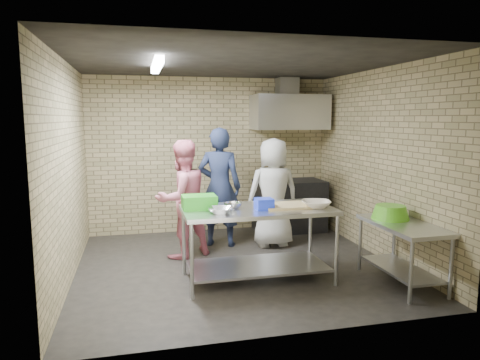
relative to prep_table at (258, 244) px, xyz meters
name	(u,v)px	position (x,y,z in m)	size (l,w,h in m)	color
floor	(236,265)	(-0.14, 0.58, -0.46)	(4.20, 4.20, 0.00)	black
ceiling	(236,63)	(-0.14, 0.58, 2.24)	(4.20, 4.20, 0.00)	black
back_wall	(211,155)	(-0.14, 2.58, 0.89)	(4.20, 0.06, 2.70)	tan
front_wall	(287,192)	(-0.14, -1.42, 0.89)	(4.20, 0.06, 2.70)	tan
left_wall	(68,172)	(-2.24, 0.58, 0.89)	(0.06, 4.00, 2.70)	tan
right_wall	(379,164)	(1.96, 0.58, 0.89)	(0.06, 4.00, 2.70)	tan
prep_table	(258,244)	(0.00, 0.00, 0.00)	(1.83, 0.91, 0.91)	silver
side_counter	(402,253)	(1.66, -0.52, -0.08)	(0.60, 1.20, 0.75)	silver
stove	(289,205)	(1.21, 2.23, -0.01)	(1.20, 0.70, 0.90)	black
range_hood	(290,112)	(1.21, 2.28, 1.64)	(1.30, 0.60, 0.60)	silver
hood_duct	(287,87)	(1.21, 2.43, 2.09)	(0.35, 0.30, 0.30)	#A5A8AD
wall_shelf	(302,122)	(1.51, 2.47, 1.46)	(0.80, 0.20, 0.04)	#3F2B19
fluorescent_fixture	(157,65)	(-1.14, 0.58, 2.18)	(0.10, 1.25, 0.08)	white
green_crate	(199,202)	(-0.70, 0.12, 0.54)	(0.41, 0.30, 0.16)	green
blue_tub	(264,204)	(0.05, -0.10, 0.52)	(0.20, 0.20, 0.13)	#1C34D4
cutting_board	(286,206)	(0.35, -0.02, 0.47)	(0.56, 0.43, 0.03)	tan
mixing_bowl_a	(220,210)	(-0.50, -0.20, 0.49)	(0.28, 0.28, 0.07)	silver
mixing_bowl_b	(233,205)	(-0.30, 0.05, 0.49)	(0.22, 0.22, 0.07)	silver
ceramic_bowl	(316,204)	(0.70, -0.15, 0.50)	(0.35, 0.35, 0.09)	beige
green_basin	(390,212)	(1.64, -0.27, 0.38)	(0.46, 0.46, 0.17)	#59C626
bottle_red	(289,116)	(1.26, 2.47, 1.57)	(0.07, 0.07, 0.18)	#B22619
man_navy	(220,187)	(-0.17, 1.60, 0.47)	(0.68, 0.45, 1.86)	black
woman_pink	(182,199)	(-0.80, 1.16, 0.39)	(0.82, 0.64, 1.69)	#D67187
woman_white	(273,193)	(0.64, 1.38, 0.39)	(0.83, 0.54, 1.70)	silver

